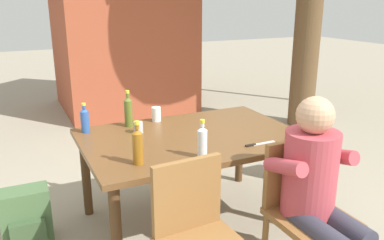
{
  "coord_description": "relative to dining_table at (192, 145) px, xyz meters",
  "views": [
    {
      "loc": [
        -1.19,
        -2.53,
        1.71
      ],
      "look_at": [
        0.0,
        0.0,
        0.84
      ],
      "focal_mm": 37.18,
      "sensor_mm": 36.0,
      "label": 1
    }
  ],
  "objects": [
    {
      "name": "ground_plane",
      "position": [
        0.0,
        0.0,
        -0.65
      ],
      "size": [
        24.0,
        24.0,
        0.0
      ],
      "primitive_type": "plane",
      "color": "gray"
    },
    {
      "name": "dining_table",
      "position": [
        0.0,
        0.0,
        0.0
      ],
      "size": [
        1.6,
        1.1,
        0.72
      ],
      "color": "brown",
      "rests_on": "ground_plane"
    },
    {
      "name": "chair_near_right",
      "position": [
        0.36,
        -0.85,
        -0.16
      ],
      "size": [
        0.44,
        0.44,
        0.87
      ],
      "color": "olive",
      "rests_on": "ground_plane"
    },
    {
      "name": "chair_near_left",
      "position": [
        -0.37,
        -0.85,
        -0.16
      ],
      "size": [
        0.47,
        0.47,
        0.87
      ],
      "color": "olive",
      "rests_on": "ground_plane"
    },
    {
      "name": "person_in_white_shirt",
      "position": [
        0.36,
        -0.96,
        0.01
      ],
      "size": [
        0.47,
        0.61,
        1.18
      ],
      "color": "#B7424C",
      "rests_on": "ground_plane"
    },
    {
      "name": "bottle_clear",
      "position": [
        -0.12,
        -0.41,
        0.19
      ],
      "size": [
        0.06,
        0.06,
        0.25
      ],
      "color": "white",
      "rests_on": "dining_table"
    },
    {
      "name": "bottle_amber",
      "position": [
        -0.53,
        -0.34,
        0.2
      ],
      "size": [
        0.06,
        0.06,
        0.28
      ],
      "color": "#996019",
      "rests_on": "dining_table"
    },
    {
      "name": "bottle_blue",
      "position": [
        -0.7,
        0.41,
        0.18
      ],
      "size": [
        0.06,
        0.06,
        0.23
      ],
      "color": "#2D56A3",
      "rests_on": "dining_table"
    },
    {
      "name": "bottle_olive",
      "position": [
        -0.36,
        0.42,
        0.2
      ],
      "size": [
        0.06,
        0.06,
        0.29
      ],
      "color": "#566623",
      "rests_on": "dining_table"
    },
    {
      "name": "cup_white",
      "position": [
        -0.12,
        0.45,
        0.14
      ],
      "size": [
        0.07,
        0.07,
        0.12
      ],
      "primitive_type": "cylinder",
      "color": "white",
      "rests_on": "dining_table"
    },
    {
      "name": "cup_steel",
      "position": [
        -0.34,
        0.23,
        0.12
      ],
      "size": [
        0.07,
        0.07,
        0.08
      ],
      "primitive_type": "cylinder",
      "color": "#B2B7BC",
      "rests_on": "dining_table"
    },
    {
      "name": "table_knife",
      "position": [
        0.33,
        -0.37,
        0.08
      ],
      "size": [
        0.24,
        0.02,
        0.01
      ],
      "color": "silver",
      "rests_on": "dining_table"
    },
    {
      "name": "backpack_by_near_side",
      "position": [
        -1.2,
        0.25,
        -0.45
      ],
      "size": [
        0.34,
        0.26,
        0.41
      ],
      "color": "#47663D",
      "rests_on": "ground_plane"
    },
    {
      "name": "backpack_by_far_side",
      "position": [
        1.27,
        0.25,
        -0.42
      ],
      "size": [
        0.29,
        0.21,
        0.46
      ],
      "color": "maroon",
      "rests_on": "ground_plane"
    },
    {
      "name": "brick_kiosk",
      "position": [
        0.51,
        3.66,
        0.84
      ],
      "size": [
        2.21,
        2.01,
        2.85
      ],
      "color": "#9E472D",
      "rests_on": "ground_plane"
    }
  ]
}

